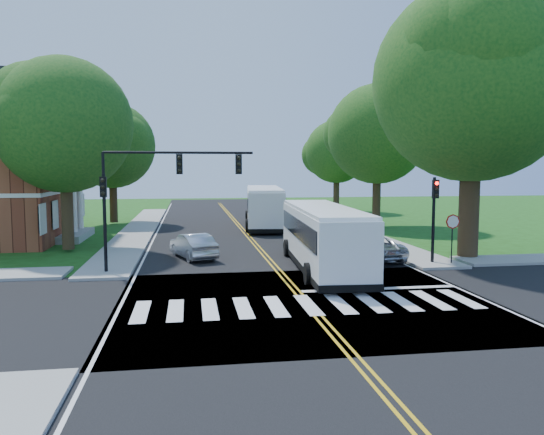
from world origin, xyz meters
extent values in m
plane|color=#1B4511|center=(0.00, 0.00, 0.00)|extent=(140.00, 140.00, 0.00)
cube|color=black|center=(0.00, 18.00, 0.01)|extent=(14.00, 96.00, 0.01)
cube|color=black|center=(0.00, 0.00, 0.01)|extent=(60.00, 12.00, 0.01)
cube|color=gold|center=(0.00, 22.00, 0.01)|extent=(0.36, 70.00, 0.01)
cube|color=silver|center=(-6.80, 22.00, 0.01)|extent=(0.12, 70.00, 0.01)
cube|color=silver|center=(6.80, 22.00, 0.01)|extent=(0.12, 70.00, 0.01)
cube|color=silver|center=(0.00, -0.50, 0.02)|extent=(12.60, 3.00, 0.01)
cube|color=silver|center=(3.50, 1.60, 0.02)|extent=(6.60, 0.40, 0.01)
cube|color=gray|center=(-8.30, 25.00, 0.07)|extent=(2.60, 40.00, 0.15)
cube|color=gray|center=(8.30, 25.00, 0.07)|extent=(2.60, 40.00, 0.15)
cylinder|color=black|center=(11.00, 8.00, 3.15)|extent=(1.10, 1.10, 6.00)
sphere|color=#3E671E|center=(11.00, 8.00, 9.66)|extent=(10.80, 10.80, 10.80)
cylinder|color=black|center=(-11.50, 14.00, 2.55)|extent=(0.70, 0.70, 4.80)
sphere|color=#3E671E|center=(-11.50, 14.00, 7.55)|extent=(8.00, 8.00, 8.00)
cylinder|color=black|center=(-11.00, 30.00, 2.35)|extent=(0.70, 0.70, 4.40)
sphere|color=#3E671E|center=(-11.00, 30.00, 7.02)|extent=(7.60, 7.60, 7.60)
cylinder|color=black|center=(11.50, 24.00, 2.65)|extent=(0.70, 0.70, 5.00)
sphere|color=#3E671E|center=(11.50, 24.00, 7.88)|extent=(8.40, 8.40, 8.40)
cylinder|color=black|center=(12.50, 40.00, 2.35)|extent=(0.70, 0.70, 4.40)
sphere|color=#3E671E|center=(12.50, 40.00, 6.89)|extent=(7.20, 7.20, 7.20)
cube|color=silver|center=(-12.40, 20.00, 4.40)|extent=(1.40, 6.00, 0.45)
cube|color=gray|center=(-12.40, 20.00, 0.25)|extent=(1.80, 6.00, 0.50)
cylinder|color=silver|center=(-12.40, 17.80, 2.10)|extent=(0.50, 0.50, 4.20)
cylinder|color=silver|center=(-12.40, 20.00, 2.10)|extent=(0.50, 0.50, 4.20)
cylinder|color=silver|center=(-12.40, 22.20, 2.10)|extent=(0.50, 0.50, 4.20)
cylinder|color=black|center=(-8.20, 6.50, 2.45)|extent=(0.16, 0.16, 4.60)
cube|color=black|center=(-8.20, 6.35, 4.15)|extent=(0.30, 0.22, 0.95)
sphere|color=black|center=(-8.20, 6.21, 4.45)|extent=(0.18, 0.18, 0.18)
cylinder|color=black|center=(-4.70, 6.50, 5.75)|extent=(7.00, 0.12, 0.12)
cube|color=black|center=(-4.70, 6.35, 5.20)|extent=(0.30, 0.22, 0.95)
cube|color=black|center=(-1.90, 6.35, 5.20)|extent=(0.30, 0.22, 0.95)
cylinder|color=black|center=(8.20, 6.50, 2.35)|extent=(0.16, 0.16, 4.40)
cube|color=black|center=(8.20, 6.35, 3.95)|extent=(0.30, 0.22, 0.95)
sphere|color=#FF0A05|center=(8.20, 6.21, 4.25)|extent=(0.18, 0.18, 0.18)
cylinder|color=black|center=(9.00, 6.00, 1.25)|extent=(0.06, 0.06, 2.20)
cylinder|color=#A50A07|center=(9.00, 5.97, 2.30)|extent=(0.76, 0.04, 0.76)
cube|color=white|center=(2.28, 6.31, 1.56)|extent=(3.27, 11.96, 2.76)
cube|color=black|center=(2.28, 6.31, 2.07)|extent=(3.29, 11.13, 0.95)
cube|color=black|center=(2.64, 12.26, 1.92)|extent=(2.45, 0.25, 1.60)
cube|color=orange|center=(2.64, 12.26, 2.82)|extent=(1.71, 0.20, 0.32)
cube|color=black|center=(2.28, 6.31, 0.34)|extent=(3.33, 12.06, 0.30)
cube|color=white|center=(2.28, 6.31, 3.00)|extent=(3.20, 11.60, 0.22)
cylinder|color=black|center=(3.81, 10.13, 0.49)|extent=(0.38, 0.98, 0.96)
cylinder|color=black|center=(1.21, 10.29, 0.49)|extent=(0.38, 0.98, 0.96)
cylinder|color=black|center=(3.35, 2.63, 0.49)|extent=(0.38, 0.98, 0.96)
cylinder|color=black|center=(0.75, 2.79, 0.49)|extent=(0.38, 0.98, 0.96)
cube|color=white|center=(2.04, 25.65, 1.69)|extent=(4.09, 13.03, 2.99)
cube|color=black|center=(2.04, 25.65, 2.24)|extent=(4.06, 12.14, 1.03)
cube|color=black|center=(2.72, 32.07, 2.07)|extent=(2.65, 0.38, 1.74)
cube|color=orange|center=(2.72, 32.07, 3.05)|extent=(1.85, 0.29, 0.35)
cube|color=black|center=(2.04, 25.65, 0.37)|extent=(4.15, 13.13, 0.33)
cube|color=white|center=(2.04, 25.65, 3.25)|extent=(3.99, 12.64, 0.24)
cylinder|color=black|center=(3.89, 29.71, 0.53)|extent=(0.45, 1.07, 1.04)
cylinder|color=black|center=(1.08, 30.01, 0.53)|extent=(0.45, 1.07, 1.04)
cylinder|color=black|center=(3.04, 21.62, 0.53)|extent=(0.45, 1.07, 1.04)
cylinder|color=black|center=(0.23, 21.91, 0.53)|extent=(0.45, 1.07, 1.04)
imported|color=silver|center=(-4.09, 10.34, 0.71)|extent=(2.75, 4.50, 1.40)
imported|color=silver|center=(5.29, 8.33, 0.71)|extent=(3.30, 5.38, 1.39)
imported|color=black|center=(5.74, 18.23, 0.63)|extent=(2.07, 4.40, 1.24)
camera|label=1|loc=(-4.27, -19.12, 5.02)|focal=35.00mm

